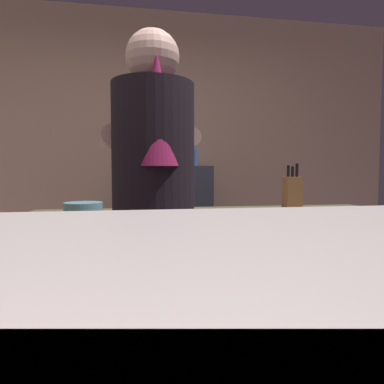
{
  "coord_description": "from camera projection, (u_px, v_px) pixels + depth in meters",
  "views": [
    {
      "loc": [
        -0.09,
        -1.2,
        1.11
      ],
      "look_at": [
        -0.01,
        -0.75,
        1.09
      ],
      "focal_mm": 31.18,
      "sensor_mm": 36.0,
      "label": 1
    }
  ],
  "objects": [
    {
      "name": "wall_back",
      "position": [
        145.0,
        149.0,
        3.35
      ],
      "size": [
        5.2,
        0.1,
        2.7
      ],
      "primitive_type": "cube",
      "color": "#97735F",
      "rests_on": "ground"
    },
    {
      "name": "prep_counter",
      "position": [
        214.0,
        288.0,
        1.93
      ],
      "size": [
        2.1,
        0.6,
        0.89
      ],
      "primitive_type": "cube",
      "color": "#4A472A",
      "rests_on": "ground"
    },
    {
      "name": "back_shelf",
      "position": [
        168.0,
        228.0,
        3.15
      ],
      "size": [
        0.8,
        0.36,
        1.17
      ],
      "primitive_type": "cube",
      "color": "#30323D",
      "rests_on": "ground"
    },
    {
      "name": "bartender",
      "position": [
        154.0,
        204.0,
        1.39
      ],
      "size": [
        0.45,
        0.53,
        1.69
      ],
      "rotation": [
        0.0,
        0.0,
        1.68
      ],
      "color": "#322A3E",
      "rests_on": "ground"
    },
    {
      "name": "knife_block",
      "position": [
        292.0,
        192.0,
        2.03
      ],
      "size": [
        0.1,
        0.08,
        0.28
      ],
      "color": "#945E38",
      "rests_on": "prep_counter"
    },
    {
      "name": "mixing_bowl",
      "position": [
        83.0,
        208.0,
        1.87
      ],
      "size": [
        0.21,
        0.21,
        0.06
      ],
      "primitive_type": "cylinder",
      "color": "slate",
      "rests_on": "prep_counter"
    },
    {
      "name": "chefs_knife",
      "position": [
        201.0,
        213.0,
        1.84
      ],
      "size": [
        0.24,
        0.1,
        0.01
      ],
      "primitive_type": "cube",
      "rotation": [
        0.0,
        0.0,
        0.3
      ],
      "color": "silver",
      "rests_on": "prep_counter"
    },
    {
      "name": "bottle_olive_oil",
      "position": [
        135.0,
        157.0,
        3.06
      ],
      "size": [
        0.07,
        0.07,
        0.21
      ],
      "color": "red",
      "rests_on": "back_shelf"
    },
    {
      "name": "bottle_soy",
      "position": [
        163.0,
        156.0,
        3.08
      ],
      "size": [
        0.05,
        0.05,
        0.23
      ],
      "color": "black",
      "rests_on": "back_shelf"
    },
    {
      "name": "bottle_hot_sauce",
      "position": [
        158.0,
        156.0,
        3.15
      ],
      "size": [
        0.07,
        0.07,
        0.24
      ],
      "color": "black",
      "rests_on": "back_shelf"
    },
    {
      "name": "bottle_vinegar",
      "position": [
        194.0,
        157.0,
        3.16
      ],
      "size": [
        0.07,
        0.07,
        0.23
      ],
      "color": "#315093",
      "rests_on": "back_shelf"
    }
  ]
}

